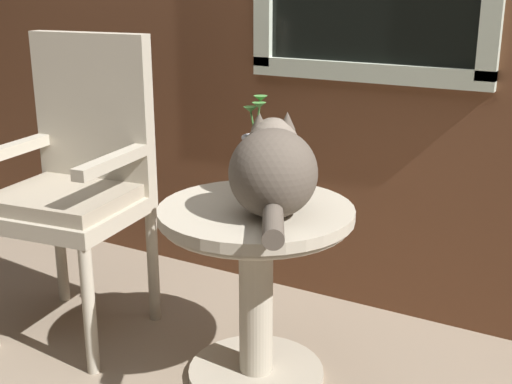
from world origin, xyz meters
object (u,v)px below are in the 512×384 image
(wicker_side_table, at_px, (256,261))
(cat, at_px, (273,169))
(wicker_chair, at_px, (78,174))
(pewter_vase_with_ivy, at_px, (255,164))

(wicker_side_table, distance_m, cat, 0.33)
(wicker_chair, xyz_separation_m, cat, (0.82, -0.02, 0.14))
(cat, bearing_deg, wicker_chair, 178.71)
(pewter_vase_with_ivy, bearing_deg, cat, -45.11)
(cat, bearing_deg, pewter_vase_with_ivy, 134.89)
(wicker_side_table, relative_size, cat, 1.11)
(wicker_side_table, bearing_deg, cat, -13.98)
(wicker_side_table, bearing_deg, wicker_chair, 179.90)
(wicker_side_table, height_order, cat, cat)
(wicker_side_table, distance_m, wicker_chair, 0.77)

